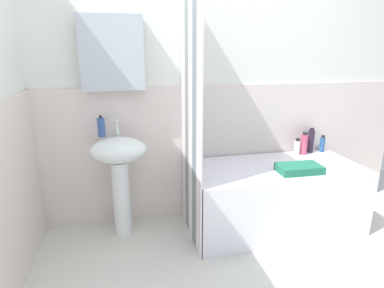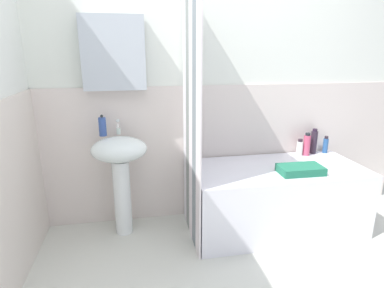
% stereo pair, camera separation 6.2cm
% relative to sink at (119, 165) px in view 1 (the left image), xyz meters
% --- Properties ---
extents(wall_back_tiled, '(3.60, 0.18, 2.40)m').
position_rel_sink_xyz_m(wall_back_tiled, '(0.83, 0.23, 0.53)').
color(wall_back_tiled, white).
rests_on(wall_back_tiled, ground_plane).
extents(sink, '(0.44, 0.34, 0.84)m').
position_rel_sink_xyz_m(sink, '(0.00, 0.00, 0.00)').
color(sink, white).
rests_on(sink, ground_plane).
extents(faucet, '(0.03, 0.12, 0.12)m').
position_rel_sink_xyz_m(faucet, '(0.00, 0.08, 0.28)').
color(faucet, silver).
rests_on(faucet, sink).
extents(soap_dispenser, '(0.06, 0.06, 0.17)m').
position_rel_sink_xyz_m(soap_dispenser, '(-0.12, 0.07, 0.30)').
color(soap_dispenser, '#314D95').
rests_on(soap_dispenser, sink).
extents(bathtub, '(1.43, 0.68, 0.55)m').
position_rel_sink_xyz_m(bathtub, '(1.28, -0.15, -0.34)').
color(bathtub, white).
rests_on(bathtub, ground_plane).
extents(shower_curtain, '(0.01, 0.68, 2.00)m').
position_rel_sink_xyz_m(shower_curtain, '(0.55, -0.15, 0.39)').
color(shower_curtain, white).
rests_on(shower_curtain, ground_plane).
extents(lotion_bottle, '(0.05, 0.05, 0.16)m').
position_rel_sink_xyz_m(lotion_bottle, '(1.89, 0.13, 0.02)').
color(lotion_bottle, '#2B5997').
rests_on(lotion_bottle, bathtub).
extents(shampoo_bottle, '(0.06, 0.06, 0.24)m').
position_rel_sink_xyz_m(shampoo_bottle, '(1.77, 0.13, 0.05)').
color(shampoo_bottle, '#2F2431').
rests_on(shampoo_bottle, bathtub).
extents(body_wash_bottle, '(0.06, 0.06, 0.21)m').
position_rel_sink_xyz_m(body_wash_bottle, '(1.68, 0.09, 0.04)').
color(body_wash_bottle, '#CB4B6C').
rests_on(body_wash_bottle, bathtub).
extents(conditioner_bottle, '(0.06, 0.06, 0.16)m').
position_rel_sink_xyz_m(conditioner_bottle, '(1.61, 0.10, 0.01)').
color(conditioner_bottle, white).
rests_on(conditioner_bottle, bathtub).
extents(towel_folded, '(0.35, 0.20, 0.06)m').
position_rel_sink_xyz_m(towel_folded, '(1.40, -0.31, -0.03)').
color(towel_folded, '#227053').
rests_on(towel_folded, bathtub).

